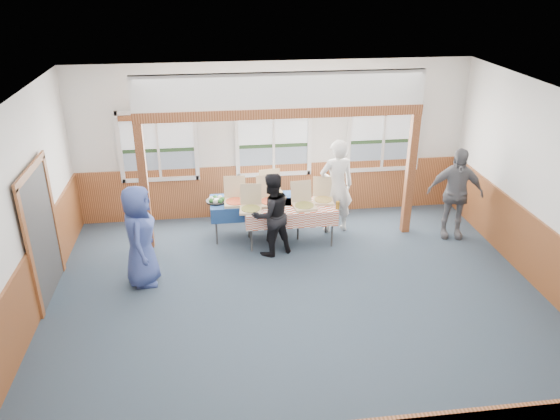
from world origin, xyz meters
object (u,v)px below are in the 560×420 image
Objects in this scene: table_right at (290,209)px; person_grey at (455,193)px; table_left at (256,203)px; man_blue at (140,236)px; woman_white at (336,187)px; woman_black at (271,214)px.

person_grey is (3.16, -0.13, 0.20)m from table_right.
table_left is 2.52m from man_blue.
woman_white reaches higher than table_right.
woman_black is (-0.40, -0.39, 0.09)m from table_right.
woman_white is at bearing 179.95° from person_grey.
table_right is 3.17m from person_grey.
woman_white is 1.09× the size of man_blue.
person_grey is (3.56, 0.26, 0.11)m from woman_black.
man_blue is at bearing -154.69° from table_right.
table_left is 1.02× the size of table_right.
table_left is 0.93× the size of woman_white.
person_grey reaches higher than man_blue.
table_right is 1.10× the size of woman_black.
woman_white is at bearing 23.80° from table_right.
man_blue is at bearing -142.17° from table_left.
woman_black is 0.90× the size of man_blue.
man_blue is (-2.23, -0.73, 0.08)m from woman_black.
person_grey is at bearing -6.24° from table_left.
man_blue is (-2.02, -1.49, 0.17)m from table_left.
table_right is 2.86m from man_blue.
table_left and table_right have the same top height.
man_blue is 5.88m from person_grey.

